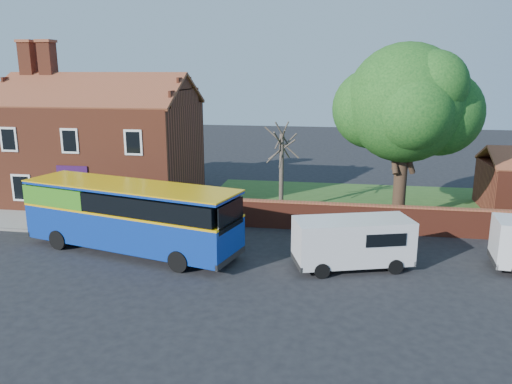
# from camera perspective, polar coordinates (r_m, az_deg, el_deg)

# --- Properties ---
(ground) EXTENTS (120.00, 120.00, 0.00)m
(ground) POSITION_cam_1_polar(r_m,az_deg,el_deg) (23.32, -13.61, -8.52)
(ground) COLOR black
(ground) RESTS_ON ground
(pavement) EXTENTS (18.00, 3.50, 0.12)m
(pavement) POSITION_cam_1_polar(r_m,az_deg,el_deg) (31.24, -21.39, -3.26)
(pavement) COLOR gray
(pavement) RESTS_ON ground
(kerb) EXTENTS (18.00, 0.15, 0.14)m
(kerb) POSITION_cam_1_polar(r_m,az_deg,el_deg) (29.82, -23.09, -4.18)
(kerb) COLOR slate
(kerb) RESTS_ON ground
(grass_strip) EXTENTS (26.00, 12.00, 0.04)m
(grass_strip) POSITION_cam_1_polar(r_m,az_deg,el_deg) (34.15, 16.25, -1.52)
(grass_strip) COLOR #426B28
(grass_strip) RESTS_ON ground
(shop_building) EXTENTS (12.30, 8.13, 10.50)m
(shop_building) POSITION_cam_1_polar(r_m,az_deg,el_deg) (35.45, -17.20, 4.57)
(shop_building) COLOR brown
(shop_building) RESTS_ON ground
(boundary_wall) EXTENTS (22.00, 0.38, 1.60)m
(boundary_wall) POSITION_cam_1_polar(r_m,az_deg,el_deg) (28.21, 17.68, -3.13)
(boundary_wall) COLOR maroon
(boundary_wall) RESTS_ON ground
(bus) EXTENTS (11.38, 5.50, 3.36)m
(bus) POSITION_cam_1_polar(r_m,az_deg,el_deg) (25.18, -14.79, -2.34)
(bus) COLOR navy
(bus) RESTS_ON ground
(van_near) EXTENTS (5.55, 3.52, 2.27)m
(van_near) POSITION_cam_1_polar(r_m,az_deg,el_deg) (22.79, 11.01, -5.50)
(van_near) COLOR silver
(van_near) RESTS_ON ground
(large_tree) EXTENTS (8.38, 6.63, 10.22)m
(large_tree) POSITION_cam_1_polar(r_m,az_deg,el_deg) (29.63, 16.81, 9.32)
(large_tree) COLOR black
(large_tree) RESTS_ON ground
(bare_tree) EXTENTS (2.02, 2.40, 5.38)m
(bare_tree) POSITION_cam_1_polar(r_m,az_deg,el_deg) (30.91, 2.93, 2.67)
(bare_tree) COLOR #4C4238
(bare_tree) RESTS_ON ground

